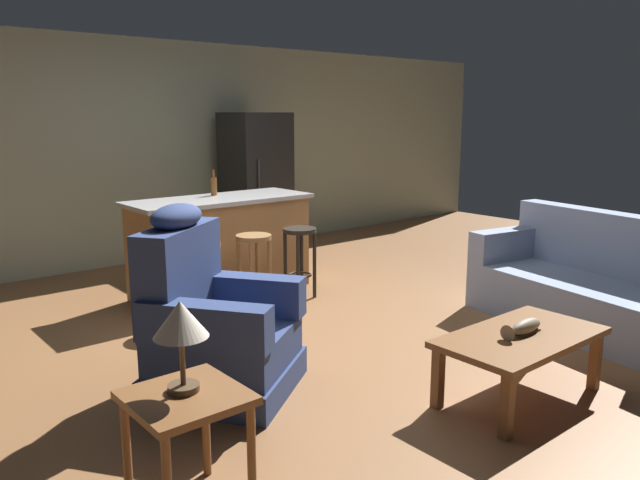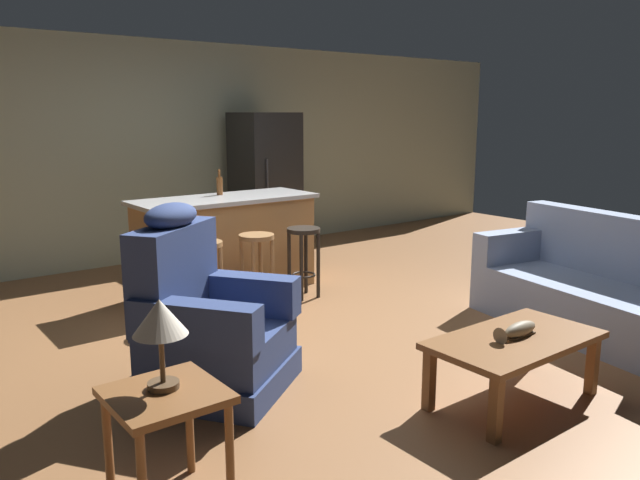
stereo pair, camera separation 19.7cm
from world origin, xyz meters
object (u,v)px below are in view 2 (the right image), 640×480
recliner_near_lamp (206,325)px  bar_stool_left (205,265)px  refrigerator (265,184)px  end_table (166,412)px  couch (596,290)px  kitchen_island (226,244)px  coffee_table (515,346)px  bar_stool_middle (257,257)px  bar_stool_right (304,249)px  fish_figurine (517,331)px  table_lamp (160,322)px  bottle_tall_green (220,185)px

recliner_near_lamp → bar_stool_left: 1.41m
refrigerator → end_table: bearing=-127.6°
couch → kitchen_island: kitchen_island is taller
kitchen_island → refrigerator: bearing=44.1°
couch → refrigerator: bearing=-71.9°
end_table → couch: bearing=1.0°
coffee_table → bar_stool_middle: 2.61m
coffee_table → bar_stool_right: bar_stool_right is taller
coffee_table → bar_stool_middle: bar_stool_middle is taller
fish_figurine → table_lamp: size_ratio=0.83×
kitchen_island → bar_stool_left: (-0.56, -0.63, -0.01)m
bar_stool_middle → bottle_tall_green: bearing=84.2°
kitchen_island → fish_figurine: bearing=-86.7°
couch → bar_stool_right: size_ratio=2.97×
recliner_near_lamp → bar_stool_left: size_ratio=1.76×
end_table → kitchen_island: size_ratio=0.31×
couch → kitchen_island: bearing=-47.5°
fish_figurine → bar_stool_left: size_ratio=0.50×
fish_figurine → couch: (1.62, 0.38, -0.12)m
kitchen_island → bar_stool_right: bearing=-52.1°
refrigerator → bottle_tall_green: (-1.19, -1.02, 0.17)m
kitchen_island → bar_stool_middle: (-0.04, -0.63, -0.01)m
table_lamp → bar_stool_middle: 2.97m
kitchen_island → refrigerator: refrigerator is taller
fish_figurine → bar_stool_middle: 2.61m
couch → bottle_tall_green: 3.58m
refrigerator → kitchen_island: bearing=-135.9°
couch → bar_stool_right: (-1.31, 2.22, 0.13)m
table_lamp → kitchen_island: bearing=56.3°
end_table → bar_stool_middle: 2.97m
fish_figurine → recliner_near_lamp: 1.93m
bar_stool_right → couch: bearing=-59.4°
kitchen_island → bar_stool_middle: bearing=-93.3°
coffee_table → bar_stool_right: (0.30, 2.60, 0.11)m
fish_figurine → bottle_tall_green: 3.47m
recliner_near_lamp → refrigerator: bearing=106.4°
fish_figurine → bar_stool_middle: (-0.22, 2.60, 0.01)m
table_lamp → bar_stool_left: table_lamp is taller
table_lamp → bar_stool_middle: (1.89, 2.26, -0.40)m
couch → refrigerator: 4.13m
couch → table_lamp: size_ratio=4.92×
coffee_table → bar_stool_left: bar_stool_left is taller
coffee_table → bottle_tall_green: 3.48m
coffee_table → bottle_tall_green: (-0.14, 3.41, 0.68)m
fish_figurine → bar_stool_left: (-0.75, 2.60, 0.01)m
recliner_near_lamp → bar_stool_left: bearing=117.8°
kitchen_island → bar_stool_right: (0.49, -0.63, -0.01)m
bottle_tall_green → bar_stool_right: bearing=-61.3°
end_table → recliner_near_lamp: bearing=54.6°
end_table → bar_stool_left: bearing=59.1°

